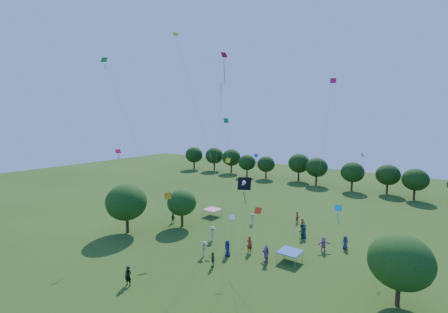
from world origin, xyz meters
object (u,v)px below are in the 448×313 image
(man_in_black, at_px, (128,276))
(pirate_kite, at_px, (244,184))
(tent_blue, at_px, (290,252))
(near_tree_east, at_px, (400,261))
(near_tree_north, at_px, (182,202))
(tent_red_stripe, at_px, (212,209))
(near_tree_west, at_px, (126,202))
(red_high_kite, at_px, (222,84))

(man_in_black, xyz_separation_m, pirate_kite, (7.97, 6.89, 8.24))
(tent_blue, xyz_separation_m, pirate_kite, (-1.95, -6.11, 8.11))
(near_tree_east, xyz_separation_m, pirate_kite, (-12.12, -4.09, 5.40))
(near_tree_north, xyz_separation_m, tent_red_stripe, (0.66, 6.08, -2.40))
(near_tree_north, bearing_deg, near_tree_west, -125.18)
(near_tree_north, height_order, man_in_black, near_tree_north)
(near_tree_west, xyz_separation_m, tent_blue, (20.78, 5.11, -3.13))
(near_tree_north, xyz_separation_m, tent_blue, (16.56, -0.88, -2.40))
(near_tree_north, bearing_deg, near_tree_east, -6.20)
(near_tree_north, bearing_deg, red_high_kite, 12.19)
(near_tree_west, height_order, man_in_black, near_tree_west)
(near_tree_north, bearing_deg, pirate_kite, -25.57)
(near_tree_east, height_order, man_in_black, near_tree_east)
(near_tree_west, distance_m, pirate_kite, 19.51)
(near_tree_west, relative_size, red_high_kite, 0.30)
(near_tree_north, distance_m, tent_blue, 16.75)
(tent_blue, height_order, man_in_black, man_in_black)
(tent_red_stripe, relative_size, red_high_kite, 0.10)
(near_tree_west, distance_m, red_high_kite, 19.71)
(tent_red_stripe, height_order, tent_blue, same)
(near_tree_north, xyz_separation_m, pirate_kite, (14.61, -6.99, 5.71))
(near_tree_west, height_order, red_high_kite, red_high_kite)
(near_tree_west, xyz_separation_m, near_tree_east, (30.95, 3.09, -0.42))
(tent_red_stripe, bearing_deg, man_in_black, -73.30)
(near_tree_west, xyz_separation_m, red_high_kite, (10.27, 7.30, 15.16))
(pirate_kite, xyz_separation_m, red_high_kite, (-8.56, 8.30, 10.18))
(tent_red_stripe, bearing_deg, tent_blue, -23.63)
(near_tree_north, height_order, near_tree_east, near_tree_east)
(near_tree_east, height_order, pirate_kite, pirate_kite)
(near_tree_east, relative_size, tent_blue, 2.70)
(tent_red_stripe, xyz_separation_m, man_in_black, (5.99, -19.95, -0.13))
(near_tree_east, distance_m, tent_red_stripe, 27.71)
(near_tree_west, xyz_separation_m, near_tree_north, (4.22, 5.99, -0.73))
(tent_blue, xyz_separation_m, red_high_kite, (-10.51, 2.18, 18.29))
(near_tree_east, height_order, tent_red_stripe, near_tree_east)
(tent_red_stripe, bearing_deg, near_tree_north, -96.19)
(near_tree_north, distance_m, tent_red_stripe, 6.57)
(near_tree_east, height_order, red_high_kite, red_high_kite)
(tent_red_stripe, bearing_deg, red_high_kite, -41.49)
(near_tree_west, relative_size, pirate_kite, 0.78)
(near_tree_east, distance_m, red_high_kite, 26.23)
(near_tree_east, bearing_deg, near_tree_north, 173.80)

